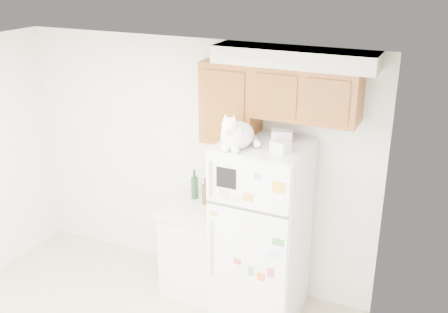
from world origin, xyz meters
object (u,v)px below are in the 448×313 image
Objects in this scene: base_counter at (199,248)px; storage_box_front at (281,146)px; storage_box_back at (282,136)px; refrigerator at (261,231)px; cat at (236,134)px; bottle_green at (195,184)px; bottle_amber at (205,191)px.

storage_box_front is at bearing -11.47° from base_counter.
storage_box_back reaches higher than storage_box_front.
storage_box_front is (0.19, -0.10, 0.89)m from refrigerator.
storage_box_front is at bearing -29.06° from refrigerator.
cat reaches higher than refrigerator.
storage_box_front is 0.49× the size of bottle_green.
refrigerator is at bearing -16.55° from bottle_green.
bottle_green is (-0.81, 0.24, 0.22)m from refrigerator.
base_counter is 6.13× the size of storage_box_front.
storage_box_front is at bearing -90.13° from storage_box_back.
cat is at bearing -142.78° from storage_box_front.
cat is at bearing -27.77° from base_counter.
base_counter is (-0.69, 0.07, -0.39)m from refrigerator.
bottle_amber is at bearing -25.11° from bottle_green.
storage_box_back reaches higher than base_counter.
storage_box_back is at bearing -1.71° from bottle_amber.
storage_box_front is at bearing 14.60° from cat.
refrigerator reaches higher than bottle_amber.
storage_box_front reaches higher than bottle_amber.
storage_box_back is 1.03m from bottle_amber.
storage_box_back is 1.15m from bottle_green.
storage_box_back is 0.59× the size of bottle_green.
storage_box_front is 1.12m from bottle_amber.
bottle_amber is at bearing 165.65° from refrigerator.
cat is at bearing -34.48° from bottle_green.
base_counter is at bearing 168.26° from storage_box_back.
cat reaches higher than base_counter.
bottle_amber is at bearing 161.48° from storage_box_back.
storage_box_front is at bearing -17.88° from bottle_amber.
refrigerator is at bearing 173.56° from storage_box_front.
refrigerator reaches higher than bottle_green.
storage_box_back is at bearing 51.96° from refrigerator.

